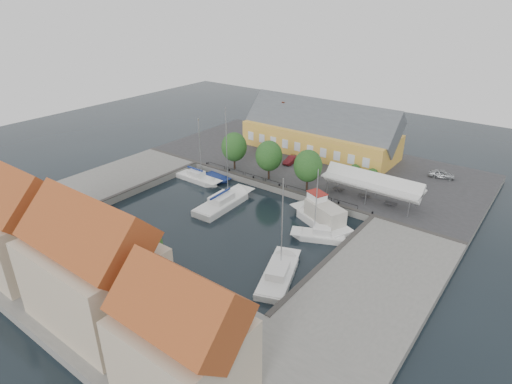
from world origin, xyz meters
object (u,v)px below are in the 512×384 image
at_px(center_sailboat, 224,203).
at_px(west_boat_a, 198,179).
at_px(warehouse, 318,133).
at_px(car_silver, 442,174).
at_px(launch_nw, 217,178).
at_px(tent_canopy, 372,183).
at_px(east_boat_c, 278,276).
at_px(launch_sw, 101,220).
at_px(car_red, 291,160).
at_px(east_boat_a, 319,237).
at_px(trawler, 322,218).

relative_size(center_sailboat, west_boat_a, 1.32).
height_order(warehouse, car_silver, warehouse).
distance_m(warehouse, launch_nw, 21.49).
bearing_deg(tent_canopy, car_silver, 67.88).
distance_m(car_silver, east_boat_c, 36.89).
bearing_deg(tent_canopy, launch_nw, -166.54).
bearing_deg(tent_canopy, warehouse, 140.14).
bearing_deg(launch_sw, tent_canopy, 43.53).
xyz_separation_m(car_silver, launch_nw, (-30.01, -20.14, -1.58)).
distance_m(car_silver, car_red, 24.34).
bearing_deg(east_boat_a, center_sailboat, -178.72).
bearing_deg(east_boat_c, west_boat_a, 151.43).
bearing_deg(launch_nw, car_red, 56.66).
xyz_separation_m(tent_canopy, west_boat_a, (-26.11, -8.16, -3.41)).
bearing_deg(launch_sw, car_silver, 50.59).
distance_m(car_red, trawler, 20.05).
bearing_deg(tent_canopy, east_boat_c, -92.35).
bearing_deg(car_red, east_boat_a, -49.26).
distance_m(warehouse, tent_canopy, 21.63).
bearing_deg(car_silver, warehouse, 77.76).
distance_m(car_red, center_sailboat, 17.93).
xyz_separation_m(east_boat_c, launch_sw, (-26.25, -3.90, -0.17)).
bearing_deg(tent_canopy, car_red, 162.13).
xyz_separation_m(warehouse, launch_sw, (-10.55, -39.65, -4.34)).
relative_size(center_sailboat, east_boat_c, 1.24).
distance_m(east_boat_a, east_boat_c, 9.77).
bearing_deg(trawler, tent_canopy, 72.53).
bearing_deg(launch_sw, west_boat_a, 86.63).
relative_size(east_boat_a, launch_nw, 1.89).
bearing_deg(trawler, launch_sw, -145.29).
height_order(east_boat_a, east_boat_c, east_boat_c).
bearing_deg(launch_nw, tent_canopy, 13.46).
height_order(warehouse, launch_nw, warehouse).
xyz_separation_m(east_boat_a, west_boat_a, (-24.76, 3.97, 0.01)).
height_order(car_silver, east_boat_c, east_boat_c).
relative_size(warehouse, tent_canopy, 2.04).
xyz_separation_m(car_silver, east_boat_c, (-6.73, -36.24, -1.41)).
xyz_separation_m(center_sailboat, launch_sw, (-10.29, -13.32, -0.27)).
relative_size(car_silver, launch_sw, 0.66).
distance_m(tent_canopy, car_silver, 15.63).
relative_size(tent_canopy, east_boat_c, 1.18).
distance_m(tent_canopy, east_boat_a, 12.67).
height_order(center_sailboat, east_boat_c, center_sailboat).
relative_size(warehouse, launch_sw, 4.81).
bearing_deg(car_red, car_silver, 20.92).
height_order(tent_canopy, center_sailboat, center_sailboat).
height_order(center_sailboat, launch_nw, center_sailboat).
height_order(tent_canopy, car_red, tent_canopy).
height_order(car_silver, launch_nw, car_silver).
height_order(warehouse, east_boat_c, east_boat_c).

